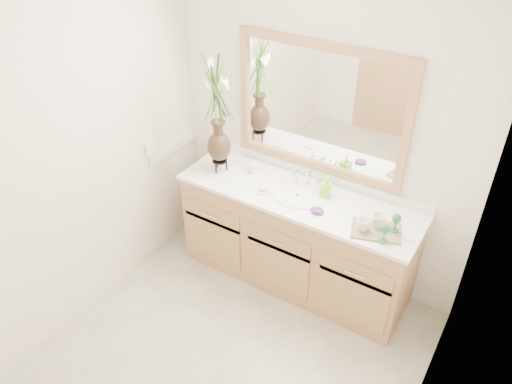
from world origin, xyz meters
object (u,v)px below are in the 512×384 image
Objects in this scene: flower_vase at (217,100)px; tumbler at (253,168)px; soap_bottle at (326,187)px; tray at (376,231)px.

flower_vase reaches higher than tumbler.
tray is (0.47, -0.20, -0.07)m from soap_bottle.
flower_vase reaches higher than soap_bottle.
soap_bottle is (0.62, 0.02, 0.03)m from tumbler.
tumbler is 1.10m from tray.
tumbler is 0.56× the size of soap_bottle.
tray is at bearing -3.42° from flower_vase.
flower_vase reaches higher than tray.
tray is at bearing -32.68° from soap_bottle.
flower_vase is at bearing -155.60° from tumbler.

